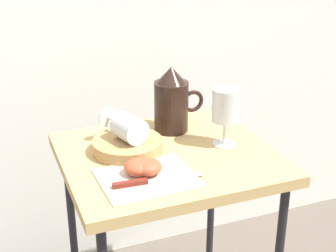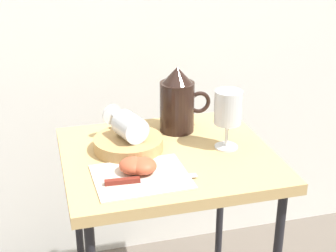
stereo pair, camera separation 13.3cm
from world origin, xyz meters
name	(u,v)px [view 1 (the left image)]	position (x,y,z in m)	size (l,w,h in m)	color
table	(168,175)	(0.00, 0.00, 0.61)	(0.56, 0.49, 0.67)	tan
linen_napkin	(147,178)	(-0.10, -0.11, 0.67)	(0.23, 0.19, 0.00)	beige
basket_tray	(127,146)	(-0.10, 0.05, 0.69)	(0.19, 0.19, 0.04)	tan
pitcher	(172,105)	(0.07, 0.14, 0.75)	(0.15, 0.10, 0.20)	black
wine_glass_upright	(225,108)	(0.16, -0.01, 0.78)	(0.07, 0.07, 0.17)	silver
wine_glass_tipped_near	(128,128)	(-0.10, 0.05, 0.74)	(0.11, 0.16, 0.07)	silver
apple_half_left	(138,167)	(-0.11, -0.09, 0.70)	(0.07, 0.07, 0.04)	#C15133
apple_half_right	(148,167)	(-0.09, -0.10, 0.70)	(0.07, 0.07, 0.04)	#C15133
knife	(145,182)	(-0.11, -0.14, 0.68)	(0.23, 0.03, 0.01)	silver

